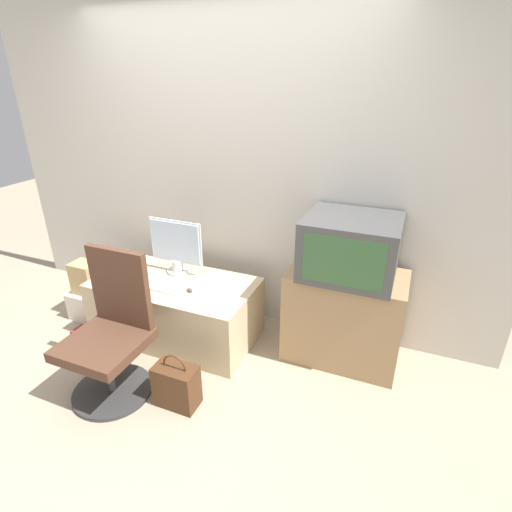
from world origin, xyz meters
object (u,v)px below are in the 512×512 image
(mouse, at_px, (190,290))
(book, at_px, (85,332))
(keyboard, at_px, (161,287))
(cardboard_box_lower, at_px, (91,304))
(handbag, at_px, (176,385))
(crt_tv, at_px, (350,247))
(main_monitor, at_px, (176,247))
(office_chair, at_px, (111,337))

(mouse, height_order, book, mouse)
(keyboard, xyz_separation_m, cardboard_box_lower, (-0.83, 0.06, -0.38))
(book, bearing_deg, handbag, -18.02)
(mouse, distance_m, crt_tv, 1.23)
(cardboard_box_lower, xyz_separation_m, handbag, (1.29, -0.61, 0.03))
(book, bearing_deg, main_monitor, 33.90)
(office_chair, xyz_separation_m, book, (-0.69, 0.40, -0.40))
(mouse, relative_size, handbag, 0.13)
(office_chair, bearing_deg, main_monitor, 91.00)
(main_monitor, bearing_deg, handbag, -59.87)
(handbag, relative_size, book, 1.90)
(main_monitor, bearing_deg, cardboard_box_lower, -164.63)
(cardboard_box_lower, xyz_separation_m, book, (0.13, -0.23, -0.11))
(keyboard, bearing_deg, crt_tv, 14.56)
(office_chair, xyz_separation_m, cardboard_box_lower, (-0.82, 0.63, -0.29))
(cardboard_box_lower, bearing_deg, book, -61.33)
(mouse, bearing_deg, keyboard, -173.39)
(crt_tv, relative_size, cardboard_box_lower, 2.00)
(main_monitor, height_order, book, main_monitor)
(main_monitor, distance_m, mouse, 0.42)
(office_chair, relative_size, cardboard_box_lower, 3.14)
(book, bearing_deg, crt_tv, 14.33)
(office_chair, relative_size, book, 4.78)
(mouse, xyz_separation_m, office_chair, (-0.25, -0.60, -0.10))
(office_chair, bearing_deg, cardboard_box_lower, 142.52)
(main_monitor, xyz_separation_m, cardboard_box_lower, (-0.81, -0.22, -0.60))
(cardboard_box_lower, bearing_deg, crt_tv, 7.59)
(keyboard, xyz_separation_m, book, (-0.70, -0.17, -0.49))
(mouse, xyz_separation_m, cardboard_box_lower, (-1.07, 0.03, -0.39))
(cardboard_box_lower, distance_m, book, 0.29)
(mouse, bearing_deg, cardboard_box_lower, 178.28)
(handbag, height_order, book, handbag)
(crt_tv, bearing_deg, book, -165.67)
(keyboard, distance_m, crt_tv, 1.46)
(office_chair, xyz_separation_m, handbag, (0.47, 0.02, -0.26))
(keyboard, height_order, cardboard_box_lower, keyboard)
(keyboard, height_order, book, keyboard)
(main_monitor, height_order, handbag, main_monitor)
(handbag, bearing_deg, office_chair, -177.85)
(main_monitor, relative_size, keyboard, 1.27)
(keyboard, distance_m, handbag, 0.80)
(cardboard_box_lower, height_order, handbag, handbag)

